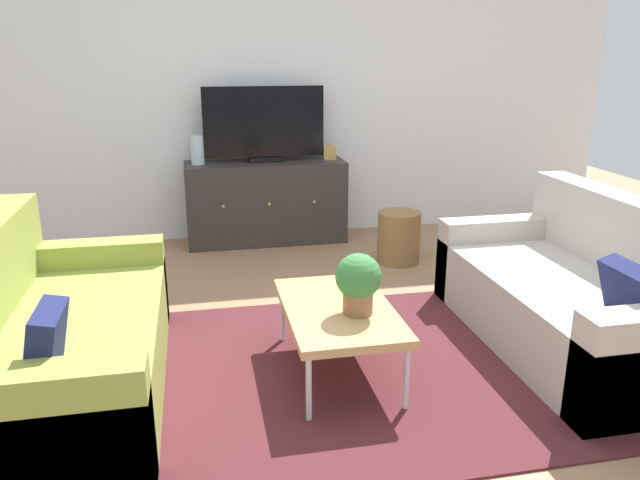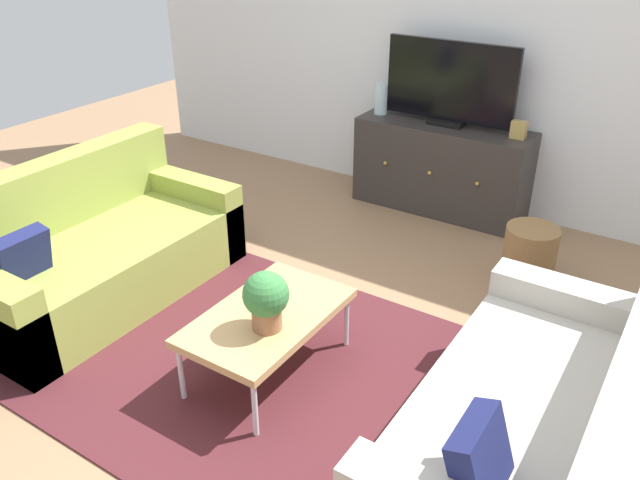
% 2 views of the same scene
% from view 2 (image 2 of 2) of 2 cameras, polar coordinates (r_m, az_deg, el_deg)
% --- Properties ---
extents(ground_plane, '(10.00, 10.00, 0.00)m').
position_cam_2_polar(ground_plane, '(3.62, -3.01, -10.38)').
color(ground_plane, '#997251').
extents(wall_back, '(6.40, 0.12, 2.70)m').
position_cam_2_polar(wall_back, '(5.19, 14.01, 17.30)').
color(wall_back, white).
rests_on(wall_back, ground_plane).
extents(area_rug, '(2.50, 1.90, 0.01)m').
position_cam_2_polar(area_rug, '(3.53, -4.46, -11.56)').
color(area_rug, '#4C1E23').
rests_on(area_rug, ground_plane).
extents(couch_left_side, '(0.90, 1.73, 0.84)m').
position_cam_2_polar(couch_left_side, '(4.30, -19.76, -1.08)').
color(couch_left_side, olive).
rests_on(couch_left_side, ground_plane).
extents(couch_right_side, '(0.90, 1.73, 0.84)m').
position_cam_2_polar(couch_right_side, '(2.94, 19.93, -16.13)').
color(couch_right_side, '#B2ADA3').
rests_on(couch_right_side, ground_plane).
extents(coffee_table, '(0.55, 0.91, 0.38)m').
position_cam_2_polar(coffee_table, '(3.32, -4.75, -6.98)').
color(coffee_table, tan).
rests_on(coffee_table, ground_plane).
extents(potted_plant, '(0.23, 0.23, 0.31)m').
position_cam_2_polar(potted_plant, '(3.11, -4.86, -5.23)').
color(potted_plant, '#936042').
rests_on(potted_plant, coffee_table).
extents(tv_console, '(1.38, 0.47, 0.71)m').
position_cam_2_polar(tv_console, '(5.24, 10.79, 6.35)').
color(tv_console, '#332D2B').
rests_on(tv_console, ground_plane).
extents(flat_screen_tv, '(1.03, 0.16, 0.64)m').
position_cam_2_polar(flat_screen_tv, '(5.05, 11.58, 13.54)').
color(flat_screen_tv, black).
rests_on(flat_screen_tv, tv_console).
extents(glass_vase, '(0.11, 0.11, 0.24)m').
position_cam_2_polar(glass_vase, '(5.31, 5.51, 12.47)').
color(glass_vase, silver).
rests_on(glass_vase, tv_console).
extents(mantel_clock, '(0.11, 0.07, 0.13)m').
position_cam_2_polar(mantel_clock, '(4.93, 17.37, 9.41)').
color(mantel_clock, tan).
rests_on(mantel_clock, tv_console).
extents(wicker_basket, '(0.34, 0.34, 0.41)m').
position_cam_2_polar(wicker_basket, '(4.36, 18.19, -1.42)').
color(wicker_basket, olive).
rests_on(wicker_basket, ground_plane).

